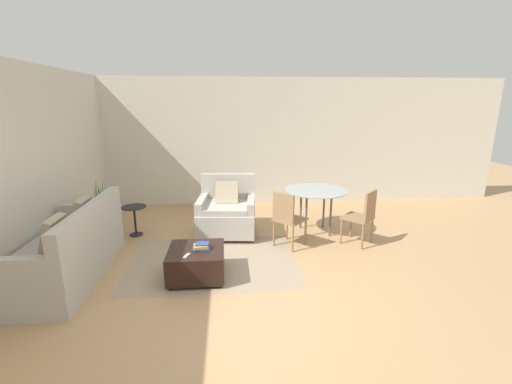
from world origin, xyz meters
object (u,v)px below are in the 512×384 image
object	(u,v)px
tv_remote_primary	(187,256)
dining_chair_near_left	(287,216)
couch	(68,254)
potted_plant	(103,223)
armchair	(227,213)
ottoman	(196,262)
dining_table	(316,195)
dining_chair_near_right	(363,214)
side_table	(135,215)
book_stack	(201,246)

from	to	relation	value
tv_remote_primary	dining_chair_near_left	xyz separation A→B (m)	(1.43, 1.04, 0.12)
couch	potted_plant	size ratio (longest dim) A/B	1.97
armchair	ottoman	distance (m)	1.58
dining_table	dining_chair_near_right	bearing A→B (deg)	-45.00
armchair	side_table	world-z (taller)	armchair
book_stack	tv_remote_primary	xyz separation A→B (m)	(-0.17, -0.19, -0.03)
armchair	tv_remote_primary	bearing A→B (deg)	-106.20
potted_plant	side_table	distance (m)	0.57
side_table	dining_chair_near_right	bearing A→B (deg)	-10.89
couch	ottoman	world-z (taller)	couch
armchair	ottoman	size ratio (longest dim) A/B	1.46
potted_plant	dining_chair_near_right	xyz separation A→B (m)	(4.27, -0.76, 0.29)
couch	potted_plant	xyz separation A→B (m)	(-0.07, 1.47, -0.10)
book_stack	potted_plant	xyz separation A→B (m)	(-1.79, 1.62, -0.20)
ottoman	dining_table	world-z (taller)	dining_table
dining_chair_near_left	dining_chair_near_right	xyz separation A→B (m)	(1.22, 0.00, 0.00)
ottoman	tv_remote_primary	size ratio (longest dim) A/B	5.09
couch	dining_chair_near_right	distance (m)	4.26
ottoman	tv_remote_primary	xyz separation A→B (m)	(-0.10, -0.19, 0.18)
couch	book_stack	size ratio (longest dim) A/B	8.86
armchair	dining_chair_near_right	distance (m)	2.25
couch	potted_plant	world-z (taller)	potted_plant
ottoman	tv_remote_primary	bearing A→B (deg)	-116.62
book_stack	tv_remote_primary	distance (m)	0.26
armchair	couch	bearing A→B (deg)	-146.08
tv_remote_primary	dining_chair_near_left	bearing A→B (deg)	36.20
ottoman	book_stack	size ratio (longest dim) A/B	3.13
book_stack	dining_table	size ratio (longest dim) A/B	0.21
book_stack	dining_chair_near_right	world-z (taller)	dining_chair_near_right
armchair	dining_table	world-z (taller)	armchair
armchair	dining_chair_near_right	size ratio (longest dim) A/B	1.15
couch	potted_plant	distance (m)	1.48
book_stack	armchair	bearing A→B (deg)	77.71
couch	dining_table	bearing A→B (deg)	20.18
side_table	book_stack	bearing A→B (deg)	-51.62
couch	book_stack	bearing A→B (deg)	-4.69
ottoman	armchair	bearing A→B (deg)	75.21
potted_plant	dining_chair_near_right	world-z (taller)	potted_plant
dining_table	dining_chair_near_right	world-z (taller)	dining_chair_near_right
potted_plant	ottoman	bearing A→B (deg)	-43.16
armchair	side_table	bearing A→B (deg)	178.31
tv_remote_primary	armchair	bearing A→B (deg)	73.80
dining_table	dining_chair_near_left	bearing A→B (deg)	-135.00
book_stack	side_table	world-z (taller)	side_table
armchair	dining_table	distance (m)	1.57
book_stack	couch	bearing A→B (deg)	175.31
side_table	dining_chair_near_right	xyz separation A→B (m)	(3.72, -0.72, 0.16)
ottoman	book_stack	world-z (taller)	book_stack
side_table	dining_table	xyz separation A→B (m)	(3.11, -0.11, 0.32)
armchair	side_table	distance (m)	1.57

